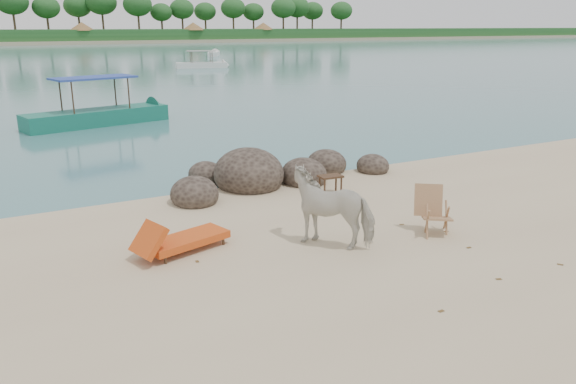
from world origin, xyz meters
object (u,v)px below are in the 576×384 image
cow (333,208)px  deck_chair (437,213)px  boulders (265,175)px  side_table (330,186)px  lounge_chair (187,237)px  boat_near (94,85)px

cow → deck_chair: 2.15m
boulders → side_table: 1.88m
cow → lounge_chair: bearing=-61.4°
cow → deck_chair: size_ratio=1.79×
lounge_chair → boat_near: boat_near is taller
cow → boat_near: 16.22m
lounge_chair → deck_chair: bearing=-34.2°
side_table → deck_chair: deck_chair is taller
side_table → lounge_chair: 4.62m
lounge_chair → boat_near: (1.12, 15.22, 1.33)m
cow → boat_near: boat_near is taller
cow → lounge_chair: 2.76m
side_table → deck_chair: size_ratio=0.60×
boulders → lounge_chair: bearing=-133.7°
boulders → lounge_chair: 4.72m
side_table → deck_chair: (0.37, -3.33, 0.24)m
boat_near → boulders: bearing=-93.3°
deck_chair → cow: bearing=-160.9°
cow → lounge_chair: cow is taller
cow → deck_chair: bearing=121.6°
boat_near → cow: bearing=-98.4°
side_table → deck_chair: bearing=-79.0°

